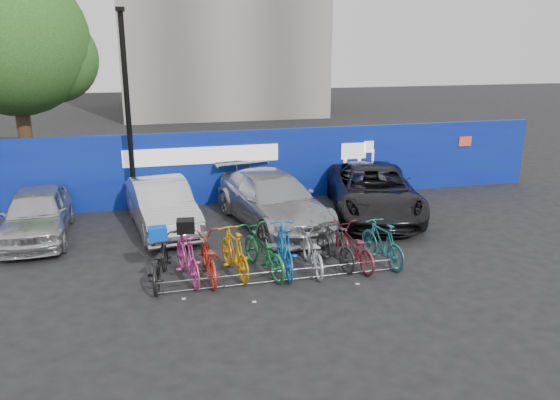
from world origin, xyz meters
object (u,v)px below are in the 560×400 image
object	(u,v)px
bike_2	(208,257)
car_2	(273,200)
tree	(21,45)
car_0	(37,214)
bike_3	(235,252)
lamppost	(128,109)
car_3	(373,191)
bike_6	(312,251)
bike_8	(354,247)
bike_7	(335,245)
bike_rack	(282,275)
bike_0	(159,261)
bike_4	(263,251)
bike_1	(187,256)
car_1	(162,206)
bike_9	(382,243)
bike_5	(284,248)

from	to	relation	value
bike_2	car_2	bearing A→B (deg)	-126.22
tree	car_0	bearing A→B (deg)	-80.65
bike_3	lamppost	bearing A→B (deg)	-76.87
car_0	car_3	distance (m)	9.69
bike_6	bike_8	bearing A→B (deg)	-176.99
bike_2	bike_7	world-z (taller)	bike_7
bike_rack	bike_0	bearing A→B (deg)	166.38
bike_4	bike_1	bearing A→B (deg)	-14.89
bike_6	car_3	bearing A→B (deg)	-127.33
car_1	car_2	bearing A→B (deg)	-14.47
car_2	bike_6	world-z (taller)	car_2
car_2	bike_8	world-z (taller)	car_2
bike_6	lamppost	bearing A→B (deg)	-50.82
bike_2	bike_4	xyz separation A→B (m)	(1.27, -0.01, 0.03)
car_3	bike_6	xyz separation A→B (m)	(-3.10, -3.67, -0.28)
bike_rack	car_2	distance (m)	4.09
bike_0	bike_9	xyz separation A→B (m)	(5.23, -0.19, 0.02)
tree	bike_1	bearing A→B (deg)	-64.61
bike_2	lamppost	bearing A→B (deg)	-74.81
bike_rack	bike_7	distance (m)	1.61
car_3	bike_9	bearing A→B (deg)	-95.44
bike_6	bike_7	bearing A→B (deg)	-167.15
tree	bike_8	distance (m)	14.12
bike_rack	car_3	size ratio (longest dim) A/B	1.03
bike_6	bike_7	size ratio (longest dim) A/B	1.04
car_1	car_2	size ratio (longest dim) A/B	0.83
car_0	bike_9	bearing A→B (deg)	-27.41
bike_0	tree	bearing A→B (deg)	-57.85
car_1	bike_8	size ratio (longest dim) A/B	2.31
car_2	bike_8	size ratio (longest dim) A/B	2.78
tree	car_1	bearing A→B (deg)	-55.53
car_3	bike_8	world-z (taller)	car_3
bike_3	car_1	bearing A→B (deg)	-77.78
bike_1	bike_0	bearing A→B (deg)	-9.24
car_0	car_1	bearing A→B (deg)	-3.27
bike_8	bike_2	bearing A→B (deg)	-10.06
tree	car_2	xyz separation A→B (m)	(7.50, -6.67, -4.32)
bike_2	bike_5	world-z (taller)	bike_5
car_0	tree	bearing A→B (deg)	97.20
car_1	bike_9	xyz separation A→B (m)	(5.02, -3.87, -0.17)
bike_rack	bike_3	xyz separation A→B (m)	(-0.95, 0.67, 0.39)
bike_3	bike_5	bearing A→B (deg)	163.37
bike_0	bike_4	bearing A→B (deg)	-170.59
bike_0	bike_5	xyz separation A→B (m)	(2.82, -0.11, 0.08)
car_0	bike_5	xyz separation A→B (m)	(5.93, -3.86, -0.11)
bike_0	bike_7	world-z (taller)	bike_7
car_1	bike_2	world-z (taller)	car_1
bike_9	car_1	bearing A→B (deg)	-47.86
car_0	bike_2	size ratio (longest dim) A/B	2.13
bike_2	bike_0	bearing A→B (deg)	-1.80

